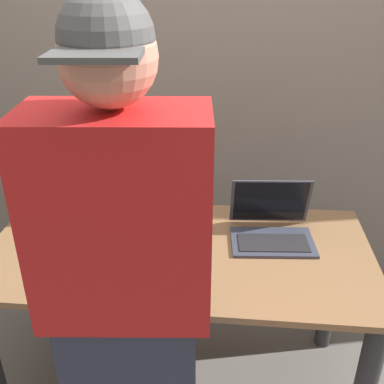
{
  "coord_description": "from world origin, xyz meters",
  "views": [
    {
      "loc": [
        0.19,
        -1.47,
        1.74
      ],
      "look_at": [
        0.05,
        0.0,
        0.99
      ],
      "focal_mm": 42.45,
      "sensor_mm": 36.0,
      "label": 1
    }
  ],
  "objects_px": {
    "beer_bottle_amber": "(51,198)",
    "person_figure": "(129,316)",
    "laptop": "(272,225)",
    "beer_bottle_brown": "(60,188)",
    "beer_bottle_green": "(84,188)"
  },
  "relations": [
    {
      "from": "beer_bottle_amber",
      "to": "person_figure",
      "type": "xyz_separation_m",
      "value": [
        0.49,
        -0.69,
        0.01
      ]
    },
    {
      "from": "laptop",
      "to": "beer_bottle_brown",
      "type": "distance_m",
      "value": 0.92
    },
    {
      "from": "person_figure",
      "to": "laptop",
      "type": "bearing_deg",
      "value": 56.28
    },
    {
      "from": "laptop",
      "to": "beer_bottle_amber",
      "type": "bearing_deg",
      "value": 177.65
    },
    {
      "from": "laptop",
      "to": "beer_bottle_amber",
      "type": "xyz_separation_m",
      "value": [
        -0.92,
        0.04,
        0.06
      ]
    },
    {
      "from": "laptop",
      "to": "person_figure",
      "type": "distance_m",
      "value": 0.79
    },
    {
      "from": "beer_bottle_green",
      "to": "person_figure",
      "type": "relative_size",
      "value": 0.2
    },
    {
      "from": "beer_bottle_green",
      "to": "beer_bottle_amber",
      "type": "xyz_separation_m",
      "value": [
        -0.12,
        -0.07,
        -0.02
      ]
    },
    {
      "from": "beer_bottle_green",
      "to": "laptop",
      "type": "bearing_deg",
      "value": -7.58
    },
    {
      "from": "beer_bottle_amber",
      "to": "laptop",
      "type": "bearing_deg",
      "value": -2.35
    },
    {
      "from": "beer_bottle_green",
      "to": "person_figure",
      "type": "distance_m",
      "value": 0.84
    },
    {
      "from": "laptop",
      "to": "beer_bottle_amber",
      "type": "distance_m",
      "value": 0.93
    },
    {
      "from": "beer_bottle_amber",
      "to": "person_figure",
      "type": "bearing_deg",
      "value": -54.78
    },
    {
      "from": "laptop",
      "to": "person_figure",
      "type": "relative_size",
      "value": 0.2
    },
    {
      "from": "laptop",
      "to": "beer_bottle_brown",
      "type": "relative_size",
      "value": 1.13
    }
  ]
}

